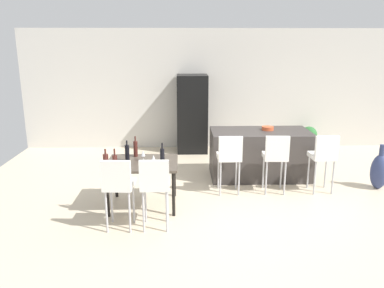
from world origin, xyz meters
The scene contains 20 objects.
ground_plane centered at (0.00, 0.00, 0.00)m, with size 10.00×10.00×0.00m, color beige.
back_wall centered at (0.00, 3.17, 1.45)m, with size 10.00×0.12×2.90m, color beige.
kitchen_island centered at (0.39, 0.83, 0.46)m, with size 1.90×0.95×0.92m, color #383330.
bar_chair_left centered at (-0.31, -0.03, 0.70)m, with size 0.41×0.41×1.05m.
bar_chair_middle centered at (0.49, -0.03, 0.70)m, with size 0.42×0.42×1.05m.
bar_chair_right centered at (1.32, -0.03, 0.70)m, with size 0.41×0.41×1.05m.
dining_table centered at (-1.75, -0.52, 0.67)m, with size 1.11×0.91×0.74m.
dining_chair_near centered at (-2.01, -1.34, 0.70)m, with size 0.42×0.42×1.05m.
dining_chair_far centered at (-1.50, -1.34, 0.70)m, with size 0.40×0.40×1.05m.
wine_bottle_inner centered at (-1.43, -0.69, 0.88)m, with size 0.07×0.07×0.35m.
wine_bottle_left centered at (-2.25, -0.91, 0.87)m, with size 0.08×0.08×0.32m.
wine_bottle_right centered at (-1.89, -0.20, 0.88)m, with size 0.07×0.07×0.34m.
wine_bottle_end centered at (-2.12, -0.90, 0.86)m, with size 0.07×0.07×0.32m.
wine_bottle_middle centered at (-2.00, -0.44, 0.87)m, with size 0.07×0.07×0.33m.
wine_glass_far centered at (-1.56, -0.73, 0.86)m, with size 0.07×0.07×0.17m.
wine_glass_near centered at (-1.74, -0.47, 0.86)m, with size 0.07×0.07×0.17m.
refrigerator centered at (-0.87, 2.73, 0.92)m, with size 0.72×0.68×1.84m, color black.
fruit_bowl centered at (0.54, 0.91, 0.96)m, with size 0.23×0.23×0.07m, color #C6512D.
floor_vase centered at (2.42, 0.12, 0.33)m, with size 0.31×0.31×0.82m.
potted_plant centered at (1.98, 2.72, 0.34)m, with size 0.39×0.39×0.59m.
Camera 1 is at (-1.14, -6.33, 2.56)m, focal length 35.99 mm.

